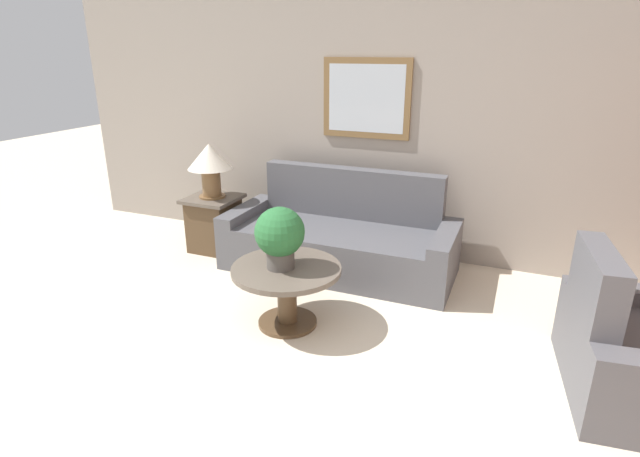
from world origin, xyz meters
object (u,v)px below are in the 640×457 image
table_lamp (210,162)px  potted_plant_on_table (280,235)px  coffee_table (287,283)px  side_table (214,223)px  couch_main (340,240)px

table_lamp → potted_plant_on_table: 1.77m
coffee_table → side_table: bearing=141.7°
couch_main → coffee_table: size_ratio=2.63×
side_table → table_lamp: 0.66m
couch_main → coffee_table: 1.16m
side_table → coffee_table: bearing=-38.3°
table_lamp → potted_plant_on_table: (1.35, -1.12, -0.21)m
side_table → table_lamp: bearing=0.0°
table_lamp → potted_plant_on_table: bearing=-39.6°
couch_main → coffee_table: bearing=-90.2°
table_lamp → couch_main: bearing=2.6°
coffee_table → side_table: 1.77m
side_table → potted_plant_on_table: bearing=-39.6°
couch_main → potted_plant_on_table: (-0.04, -1.18, 0.46)m
coffee_table → potted_plant_on_table: (-0.03, -0.02, 0.39)m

